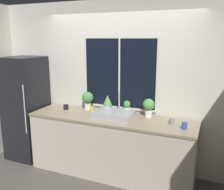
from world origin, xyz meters
name	(u,v)px	position (x,y,z in m)	size (l,w,h in m)	color
ground_plane	(102,183)	(0.00, 0.00, 0.00)	(14.00, 14.00, 0.00)	#4C4742
wall_back	(120,86)	(0.00, 0.72, 1.35)	(8.00, 0.09, 2.70)	silver
wall_left	(41,73)	(-2.22, 1.50, 1.35)	(0.06, 7.00, 2.70)	silver
counter	(111,146)	(0.00, 0.33, 0.47)	(2.57, 0.67, 0.94)	beige
refrigerator	(26,108)	(-1.63, 0.33, 0.90)	(0.60, 0.66, 1.80)	black
sink	(114,115)	(0.04, 0.33, 0.98)	(0.59, 0.45, 0.34)	#ADADB2
potted_plant_far_left	(88,99)	(-0.53, 0.58, 1.11)	(0.19, 0.19, 0.30)	white
potted_plant_center_left	(108,103)	(-0.16, 0.58, 1.09)	(0.15, 0.15, 0.28)	white
potted_plant_center_right	(127,108)	(0.17, 0.58, 1.04)	(0.12, 0.12, 0.22)	white
potted_plant_far_right	(149,106)	(0.52, 0.58, 1.10)	(0.18, 0.18, 0.28)	white
soap_bottle	(92,110)	(-0.34, 0.37, 1.01)	(0.06, 0.06, 0.17)	#DBD14C
mug_black	(66,107)	(-0.87, 0.43, 0.98)	(0.09, 0.09, 0.08)	black
mug_blue	(184,126)	(1.10, 0.24, 0.98)	(0.07, 0.07, 0.09)	#3351AD
mug_grey	(172,121)	(0.91, 0.37, 0.98)	(0.07, 0.07, 0.09)	gray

